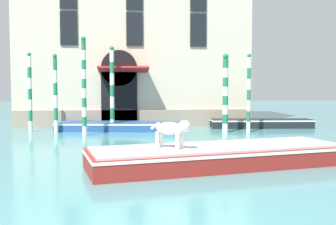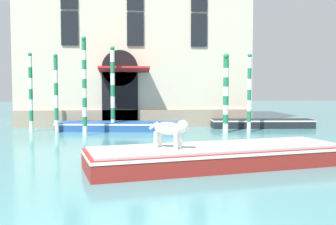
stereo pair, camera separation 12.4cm
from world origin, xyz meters
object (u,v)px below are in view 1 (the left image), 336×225
Objects in this scene: boat_moored_far at (261,123)px; mooring_pole_0 at (84,86)px; mooring_pole_2 at (249,93)px; mooring_pole_3 at (55,93)px; dog_on_deck at (172,129)px; mooring_pole_5 at (112,88)px; boat_foreground at (219,155)px; mooring_pole_1 at (225,93)px; mooring_pole_4 at (30,92)px; boat_moored_near_palazzo at (120,126)px.

boat_moored_far is 10.16m from mooring_pole_0.
mooring_pole_2 is 1.01× the size of mooring_pole_3.
mooring_pole_3 is (-4.82, 9.50, 0.86)m from dog_on_deck.
boat_foreground is at bearing -70.72° from mooring_pole_5.
mooring_pole_1 is 5.89m from mooring_pole_5.
mooring_pole_1 is (2.28, 8.29, 1.69)m from boat_foreground.
mooring_pole_2 reaches higher than dog_on_deck.
boat_moored_far is 12.67m from mooring_pole_4.
boat_moored_far is 1.45× the size of mooring_pole_2.
mooring_pole_4 reaches higher than dog_on_deck.
mooring_pole_0 is at bearing -121.00° from boat_moored_near_palazzo.
boat_moored_near_palazzo is at bearing 19.90° from mooring_pole_5.
mooring_pole_4 is at bearing -172.33° from boat_moored_far.
mooring_pole_3 is at bearing 152.16° from dog_on_deck.
mooring_pole_3 reaches higher than boat_foreground.
mooring_pole_0 is 6.97m from mooring_pole_1.
boat_moored_near_palazzo is 5.82m from mooring_pole_1.
mooring_pole_0 is 8.18m from mooring_pole_2.
dog_on_deck is 9.44m from mooring_pole_1.
boat_foreground is 1.77× the size of mooring_pole_5.
mooring_pole_1 is at bearing -178.87° from mooring_pole_2.
mooring_pole_3 is 2.88m from mooring_pole_5.
boat_foreground is 12.44m from mooring_pole_4.
mooring_pole_3 is at bearing 174.35° from mooring_pole_1.
mooring_pole_1 is at bearing -14.57° from mooring_pole_5.
mooring_pole_4 is (-4.58, -0.22, 1.82)m from boat_moored_near_palazzo.
mooring_pole_0 is at bearing -176.74° from mooring_pole_2.
mooring_pole_0 reaches higher than boat_moored_near_palazzo.
dog_on_deck is 10.68m from mooring_pole_3.
mooring_pole_5 reaches higher than boat_foreground.
mooring_pole_0 is 2.05m from mooring_pole_3.
mooring_pole_2 is 9.74m from mooring_pole_3.
boat_moored_near_palazzo is at bearing 13.81° from mooring_pole_3.
mooring_pole_2 is 11.18m from mooring_pole_4.
boat_moored_far is 1.30× the size of mooring_pole_5.
mooring_pole_2 is at bearing -7.11° from mooring_pole_4.
mooring_pole_1 is 1.00× the size of mooring_pole_2.
boat_moored_near_palazzo is 1.72× the size of mooring_pole_3.
mooring_pole_0 is 1.06× the size of mooring_pole_5.
mooring_pole_5 is (-6.91, 1.46, 0.23)m from mooring_pole_2.
boat_moored_far is at bearing 15.33° from mooring_pole_0.
boat_moored_near_palazzo is at bearing 166.17° from mooring_pole_2.
mooring_pole_3 is at bearing 111.84° from boat_foreground.
mooring_pole_2 is (3.50, 8.31, 1.69)m from boat_foreground.
dog_on_deck is at bearing -73.51° from boat_moored_near_palazzo.
boat_foreground is 1.67× the size of mooring_pole_0.
boat_moored_near_palazzo is 1.71× the size of mooring_pole_2.
boat_moored_far is 1.46× the size of mooring_pole_3.
mooring_pole_5 is (-0.40, -0.15, 2.00)m from boat_moored_near_palazzo.
boat_moored_near_palazzo is 1.54× the size of mooring_pole_5.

